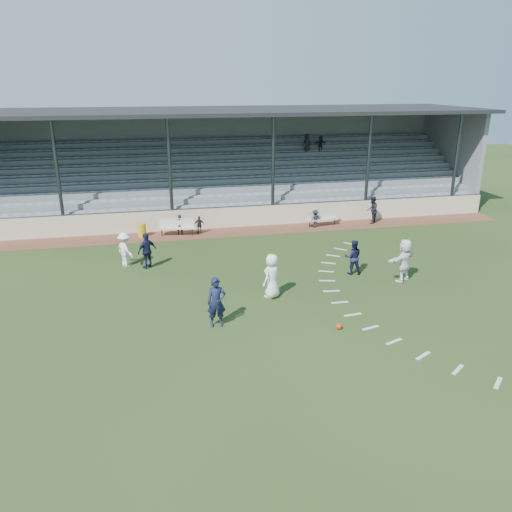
# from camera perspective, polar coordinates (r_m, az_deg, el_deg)

# --- Properties ---
(ground) EXTENTS (90.00, 90.00, 0.00)m
(ground) POSITION_cam_1_polar(r_m,az_deg,el_deg) (19.22, 1.58, -6.08)
(ground) COLOR #253817
(ground) RESTS_ON ground
(cinder_track) EXTENTS (34.00, 2.00, 0.02)m
(cinder_track) POSITION_cam_1_polar(r_m,az_deg,el_deg) (28.87, -3.35, 2.73)
(cinder_track) COLOR brown
(cinder_track) RESTS_ON ground
(retaining_wall) EXTENTS (34.00, 0.18, 1.20)m
(retaining_wall) POSITION_cam_1_polar(r_m,az_deg,el_deg) (29.71, -3.69, 4.38)
(retaining_wall) COLOR beige
(retaining_wall) RESTS_ON ground
(bench_left) EXTENTS (2.04, 0.74, 0.95)m
(bench_left) POSITION_cam_1_polar(r_m,az_deg,el_deg) (28.46, -9.06, 3.48)
(bench_left) COLOR beige
(bench_left) RESTS_ON cinder_track
(bench_right) EXTENTS (2.04, 0.75, 0.95)m
(bench_right) POSITION_cam_1_polar(r_m,az_deg,el_deg) (30.23, 7.52, 4.49)
(bench_right) COLOR beige
(bench_right) RESTS_ON cinder_track
(trash_bin) EXTENTS (0.47, 0.47, 0.75)m
(trash_bin) POSITION_cam_1_polar(r_m,az_deg,el_deg) (28.62, -12.91, 2.91)
(trash_bin) COLOR gold
(trash_bin) RESTS_ON cinder_track
(football) EXTENTS (0.21, 0.21, 0.21)m
(football) POSITION_cam_1_polar(r_m,az_deg,el_deg) (17.94, 9.47, -7.94)
(football) COLOR #C1330B
(football) RESTS_ON ground
(player_white_lead) EXTENTS (1.05, 1.02, 1.83)m
(player_white_lead) POSITION_cam_1_polar(r_m,az_deg,el_deg) (19.91, 1.83, -2.30)
(player_white_lead) COLOR white
(player_white_lead) RESTS_ON ground
(player_navy_lead) EXTENTS (0.67, 0.45, 1.82)m
(player_navy_lead) POSITION_cam_1_polar(r_m,az_deg,el_deg) (17.64, -4.54, -5.31)
(player_navy_lead) COLOR #131734
(player_navy_lead) RESTS_ON ground
(player_navy_mid) EXTENTS (0.88, 0.75, 1.59)m
(player_navy_mid) POSITION_cam_1_polar(r_m,az_deg,el_deg) (22.79, 11.03, -0.12)
(player_navy_mid) COLOR #131734
(player_navy_mid) RESTS_ON ground
(player_white_wing) EXTENTS (1.10, 1.22, 1.64)m
(player_white_wing) POSITION_cam_1_polar(r_m,az_deg,el_deg) (24.09, -14.73, 0.72)
(player_white_wing) COLOR white
(player_white_wing) RESTS_ON ground
(player_navy_wing) EXTENTS (1.04, 0.90, 1.68)m
(player_navy_wing) POSITION_cam_1_polar(r_m,az_deg,el_deg) (23.61, -12.34, 0.60)
(player_navy_wing) COLOR #131734
(player_navy_wing) RESTS_ON ground
(player_white_back) EXTENTS (1.80, 1.34, 1.88)m
(player_white_back) POSITION_cam_1_polar(r_m,az_deg,el_deg) (22.50, 16.58, -0.45)
(player_white_back) COLOR white
(player_white_back) RESTS_ON ground
(official) EXTENTS (0.97, 1.02, 1.66)m
(official) POSITION_cam_1_polar(r_m,az_deg,el_deg) (31.30, 13.13, 5.16)
(official) COLOR black
(official) RESTS_ON cinder_track
(sub_left_near) EXTENTS (0.44, 0.30, 1.17)m
(sub_left_near) POSITION_cam_1_polar(r_m,az_deg,el_deg) (28.58, -8.73, 3.60)
(sub_left_near) COLOR black
(sub_left_near) RESTS_ON cinder_track
(sub_left_far) EXTENTS (0.62, 0.30, 1.02)m
(sub_left_far) POSITION_cam_1_polar(r_m,az_deg,el_deg) (28.58, -6.48, 3.55)
(sub_left_far) COLOR black
(sub_left_far) RESTS_ON cinder_track
(sub_right) EXTENTS (0.76, 0.55, 1.06)m
(sub_right) POSITION_cam_1_polar(r_m,az_deg,el_deg) (29.85, 6.77, 4.26)
(sub_right) COLOR black
(sub_right) RESTS_ON cinder_track
(grandstand) EXTENTS (34.60, 9.00, 6.61)m
(grandstand) POSITION_cam_1_polar(r_m,az_deg,el_deg) (33.92, -4.96, 9.00)
(grandstand) COLOR gray
(grandstand) RESTS_ON ground
(penalty_arc) EXTENTS (3.89, 14.63, 0.01)m
(penalty_arc) POSITION_cam_1_polar(r_m,az_deg,el_deg) (20.51, 12.88, -4.87)
(penalty_arc) COLOR silver
(penalty_arc) RESTS_ON ground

